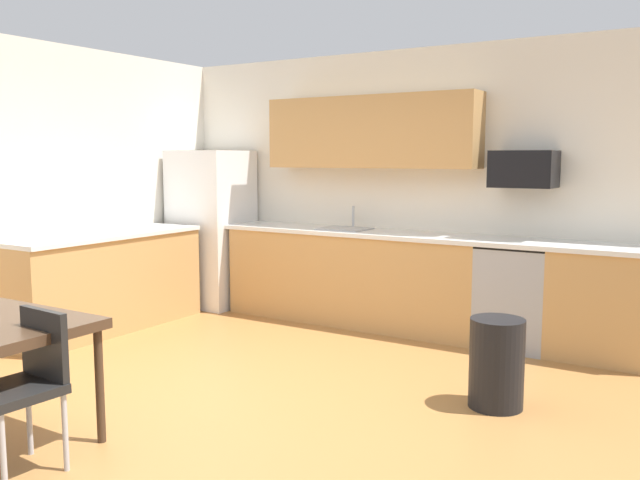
# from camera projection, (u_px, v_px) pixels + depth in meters

# --- Properties ---
(ground_plane) EXTENTS (12.00, 12.00, 0.00)m
(ground_plane) POSITION_uv_depth(u_px,v_px,m) (244.00, 399.00, 4.63)
(ground_plane) COLOR #9E6B38
(wall_back) EXTENTS (5.80, 0.10, 2.70)m
(wall_back) POSITION_uv_depth(u_px,v_px,m) (407.00, 188.00, 6.70)
(wall_back) COLOR silver
(wall_back) RESTS_ON ground
(wall_left) EXTENTS (0.10, 5.80, 2.70)m
(wall_left) POSITION_uv_depth(u_px,v_px,m) (1.00, 193.00, 5.85)
(wall_left) COLOR silver
(wall_left) RESTS_ON ground
(cabinet_run_back) EXTENTS (2.67, 0.60, 0.90)m
(cabinet_run_back) POSITION_uv_depth(u_px,v_px,m) (353.00, 278.00, 6.73)
(cabinet_run_back) COLOR tan
(cabinet_run_back) RESTS_ON ground
(cabinet_run_back_right) EXTENTS (0.88, 0.60, 0.90)m
(cabinet_run_back_right) POSITION_uv_depth(u_px,v_px,m) (607.00, 305.00, 5.50)
(cabinet_run_back_right) COLOR tan
(cabinet_run_back_right) RESTS_ON ground
(cabinet_run_left) EXTENTS (0.60, 2.00, 0.90)m
(cabinet_run_left) POSITION_uv_depth(u_px,v_px,m) (105.00, 284.00, 6.45)
(cabinet_run_left) COLOR tan
(cabinet_run_left) RESTS_ON ground
(countertop_back) EXTENTS (4.80, 0.64, 0.04)m
(countertop_back) POSITION_uv_depth(u_px,v_px,m) (391.00, 234.00, 6.46)
(countertop_back) COLOR silver
(countertop_back) RESTS_ON cabinet_run_back
(countertop_left) EXTENTS (0.64, 2.00, 0.04)m
(countertop_left) POSITION_uv_depth(u_px,v_px,m) (103.00, 235.00, 6.39)
(countertop_left) COLOR silver
(countertop_left) RESTS_ON cabinet_run_left
(upper_cabinets_back) EXTENTS (2.20, 0.34, 0.70)m
(upper_cabinets_back) POSITION_uv_depth(u_px,v_px,m) (370.00, 132.00, 6.61)
(upper_cabinets_back) COLOR tan
(refrigerator) EXTENTS (0.76, 0.70, 1.73)m
(refrigerator) POSITION_uv_depth(u_px,v_px,m) (212.00, 228.00, 7.54)
(refrigerator) COLOR white
(refrigerator) RESTS_ON ground
(oven_range) EXTENTS (0.60, 0.60, 0.91)m
(oven_range) POSITION_uv_depth(u_px,v_px,m) (516.00, 295.00, 5.88)
(oven_range) COLOR #999BA0
(oven_range) RESTS_ON ground
(microwave) EXTENTS (0.54, 0.36, 0.32)m
(microwave) POSITION_uv_depth(u_px,v_px,m) (524.00, 169.00, 5.83)
(microwave) COLOR black
(sink_basin) EXTENTS (0.48, 0.40, 0.14)m
(sink_basin) POSITION_uv_depth(u_px,v_px,m) (344.00, 235.00, 6.73)
(sink_basin) COLOR #A5A8AD
(sink_basin) RESTS_ON countertop_back
(sink_faucet) EXTENTS (0.02, 0.02, 0.24)m
(sink_faucet) POSITION_uv_depth(u_px,v_px,m) (353.00, 218.00, 6.86)
(sink_faucet) COLOR #B2B5BA
(sink_faucet) RESTS_ON countertop_back
(chair_near_table) EXTENTS (0.43, 0.43, 0.85)m
(chair_near_table) POSITION_uv_depth(u_px,v_px,m) (27.00, 378.00, 3.53)
(chair_near_table) COLOR black
(chair_near_table) RESTS_ON ground
(trash_bin) EXTENTS (0.36, 0.36, 0.60)m
(trash_bin) POSITION_uv_depth(u_px,v_px,m) (497.00, 363.00, 4.45)
(trash_bin) COLOR black
(trash_bin) RESTS_ON ground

